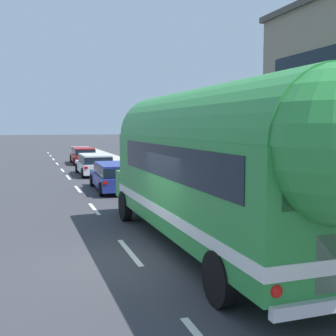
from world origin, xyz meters
The scene contains 7 objects.
ground_plane centered at (0.00, 0.00, 0.00)m, with size 300.00×300.00×0.00m, color #38383D.
lane_markings centered at (2.67, 12.70, 0.00)m, with size 3.93×80.00×0.01m.
sidewalk_slab centered at (5.10, 10.00, 0.07)m, with size 2.61×90.00×0.15m, color #ADA89E.
painted_bus centered at (1.91, -0.31, 2.30)m, with size 2.68×11.85×4.12m.
car_lead centered at (1.65, 11.01, 0.79)m, with size 2.00×4.85×1.37m.
car_second centered at (1.73, 18.12, 0.79)m, with size 2.00×4.72×1.37m.
car_third centered at (2.10, 26.86, 0.79)m, with size 1.95×4.81×1.37m.
Camera 1 is at (-2.39, -9.72, 3.18)m, focal length 46.04 mm.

